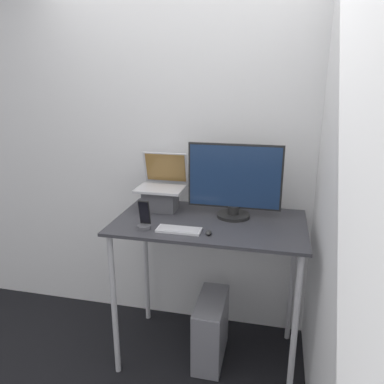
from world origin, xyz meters
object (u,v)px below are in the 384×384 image
Objects in this scene: keyboard at (179,230)px; computer_tower at (211,329)px; cell_phone at (144,221)px; mouse at (209,233)px; laptop at (161,194)px; monitor at (234,184)px.

computer_tower is at bearing 45.52° from keyboard.
mouse is at bearing -1.09° from cell_phone.
cell_phone is 0.39× the size of computer_tower.
laptop is 0.83× the size of computer_tower.
monitor reaches higher than keyboard.
mouse reaches higher than keyboard.
monitor is 1.32× the size of computer_tower.
laptop reaches higher than cell_phone.
computer_tower is at bearing -128.63° from monitor.
keyboard is 4.67× the size of mouse.
monitor is at bearing -4.26° from laptop.
computer_tower is (-0.11, -0.14, -0.98)m from monitor.
cell_phone is at bearing -89.16° from laptop.
keyboard is (-0.28, -0.31, -0.21)m from monitor.
laptop is 0.63× the size of monitor.
keyboard is 0.21m from cell_phone.
cell_phone is (-0.21, -0.00, 0.04)m from keyboard.
laptop reaches higher than mouse.
monitor is 3.43× the size of cell_phone.
laptop is 1.43× the size of keyboard.
laptop is 0.54m from mouse.
monitor is 0.60m from cell_phone.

